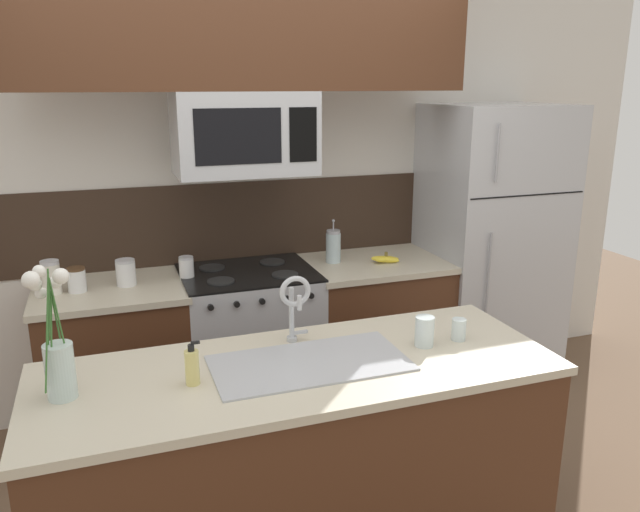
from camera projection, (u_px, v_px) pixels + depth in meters
name	position (u px, v px, depth m)	size (l,w,h in m)	color
ground_plane	(296.00, 505.00, 3.01)	(10.00, 10.00, 0.00)	brown
rear_partition	(279.00, 193.00, 3.92)	(5.20, 0.10, 2.60)	silver
splash_band	(235.00, 221.00, 3.81)	(3.11, 0.01, 0.48)	#332319
back_counter_left	(117.00, 365.00, 3.46)	(0.79, 0.65, 0.91)	#4C2B19
back_counter_right	(373.00, 329.00, 3.96)	(0.86, 0.65, 0.91)	#4C2B19
stove_range	(250.00, 346.00, 3.70)	(0.76, 0.64, 0.93)	#B7BABF
microwave	(244.00, 133.00, 3.35)	(0.74, 0.40, 0.44)	#B7BABF
upper_cabinet_band	(250.00, 31.00, 3.19)	(2.35, 0.34, 0.60)	#4C2B19
refrigerator	(488.00, 247.00, 4.12)	(0.82, 0.74, 1.84)	#B7BABF
storage_jar_tall	(51.00, 277.00, 3.22)	(0.10, 0.10, 0.18)	silver
storage_jar_medium	(77.00, 280.00, 3.25)	(0.09, 0.09, 0.13)	silver
storage_jar_short	(126.00, 272.00, 3.36)	(0.10, 0.10, 0.14)	silver
storage_jar_squat	(186.00, 268.00, 3.47)	(0.08, 0.08, 0.13)	silver
banana_bunch	(386.00, 259.00, 3.79)	(0.19, 0.11, 0.08)	yellow
french_press	(333.00, 246.00, 3.78)	(0.09, 0.09, 0.27)	silver
island_counter	(301.00, 467.00, 2.54)	(2.02, 0.74, 0.91)	#4C2B19
kitchen_sink	(310.00, 380.00, 2.45)	(0.76, 0.39, 0.16)	#ADAFB5
sink_faucet	(295.00, 300.00, 2.55)	(0.14, 0.14, 0.31)	#B7BABF
dish_soap_bottle	(192.00, 367.00, 2.25)	(0.06, 0.05, 0.16)	#DBCC75
drinking_glass	(424.00, 331.00, 2.58)	(0.08, 0.08, 0.13)	silver
spare_glass	(459.00, 329.00, 2.65)	(0.06, 0.06, 0.09)	silver
flower_vase	(57.00, 356.00, 2.13)	(0.14, 0.22, 0.49)	silver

